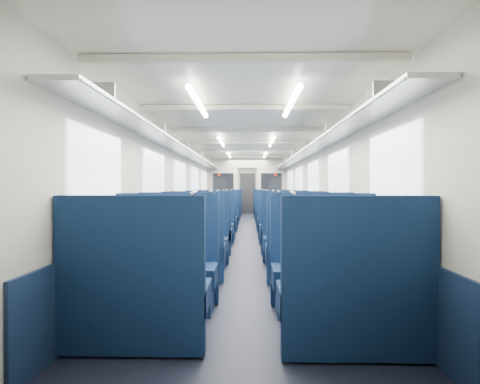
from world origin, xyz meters
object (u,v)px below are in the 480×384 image
Objects in this scene: seat_11 at (285,229)px; seat_12 at (213,224)px; seat_14 at (217,220)px; seat_17 at (274,217)px; seat_0 at (137,300)px; seat_10 at (209,228)px; seat_5 at (308,254)px; seat_27 at (265,207)px; seat_23 at (268,209)px; seat_8 at (202,235)px; seat_1 at (353,304)px; seat_6 at (194,243)px; seat_18 at (222,214)px; seat_25 at (266,208)px; seat_4 at (184,253)px; seat_19 at (272,214)px; seat_21 at (269,211)px; seat_13 at (281,224)px; seat_15 at (277,220)px; seat_20 at (226,211)px; seat_2 at (164,272)px; end_door at (248,193)px; seat_22 at (227,209)px; seat_24 at (229,208)px; seat_7 at (297,242)px; seat_9 at (290,234)px; seat_26 at (230,207)px; bulkhead at (247,189)px; seat_16 at (220,217)px.

seat_11 is 1.00× the size of seat_12.
seat_14 and seat_17 have the same top height.
seat_0 is 1.00× the size of seat_10.
seat_5 and seat_12 have the same top height.
seat_27 is (0.00, 10.20, 0.00)m from seat_11.
seat_10 is at bearing -90.00° from seat_12.
seat_5 is at bearing -90.00° from seat_23.
seat_8 is (-1.66, 2.18, 0.00)m from seat_5.
seat_1 is at bearing -90.00° from seat_5.
seat_18 is (0.00, 6.98, 0.00)m from seat_6.
seat_17 is 1.00× the size of seat_25.
seat_27 is (1.66, 13.47, 0.00)m from seat_4.
seat_21 is (0.00, 2.14, 0.00)m from seat_19.
seat_10 is 10.15m from seat_27.
seat_13 and seat_15 have the same top height.
seat_21 is at bearing 90.00° from seat_17.
seat_12 is at bearing -115.15° from seat_19.
seat_2 is at bearing -90.00° from seat_20.
end_door is at bearing 86.27° from seat_8.
seat_11 is (1.66, 5.56, 0.00)m from seat_0.
seat_25 is at bearing 79.24° from seat_10.
seat_22 is (-1.66, 13.49, 0.00)m from seat_1.
seat_4 is at bearing 90.00° from seat_0.
seat_8 is 1.00× the size of seat_24.
seat_17 and seat_20 have the same top height.
seat_18 is at bearing 90.00° from seat_4.
seat_2 is 11.26m from seat_20.
seat_9 is (0.00, 1.05, 0.00)m from seat_7.
seat_1 is 10.32m from seat_19.
seat_15 is at bearing -90.00° from seat_23.
seat_11 is at bearing -79.60° from seat_24.
seat_18 is at bearing -117.98° from seat_23.
seat_22 is at bearing 148.27° from seat_21.
seat_19 is at bearing 90.00° from seat_13.
seat_10 and seat_22 have the same top height.
seat_6 is 3.45m from seat_12.
seat_14 is at bearing 106.03° from seat_5.
seat_0 is 1.66m from seat_1.
seat_10 is 2.74m from seat_15.
seat_1 is at bearing -90.00° from seat_23.
seat_6 is 1.00× the size of seat_26.
bulkhead reaches higher than seat_19.
seat_11 is at bearing 63.05° from seat_4.
seat_26 is at bearing 177.17° from seat_27.
seat_12 is 1.00× the size of seat_25.
seat_18 is 5.59m from seat_26.
seat_15 and seat_16 have the same top height.
seat_0 is 1.00× the size of seat_11.
seat_2 is 4.72m from seat_10.
seat_14 is at bearing 90.00° from seat_2.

